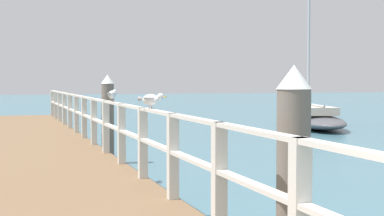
# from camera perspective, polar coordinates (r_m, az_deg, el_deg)

# --- Properties ---
(pier_deck) EXTENTS (2.69, 23.45, 0.48)m
(pier_deck) POSITION_cam_1_polar(r_m,az_deg,el_deg) (13.07, -14.82, -4.62)
(pier_deck) COLOR brown
(pier_deck) RESTS_ON ground_plane
(pier_railing) EXTENTS (0.12, 21.97, 1.01)m
(pier_railing) POSITION_cam_1_polar(r_m,az_deg,el_deg) (13.11, -9.33, -0.75)
(pier_railing) COLOR beige
(pier_railing) RESTS_ON pier_deck
(dock_piling_near) EXTENTS (0.29, 0.29, 2.00)m
(dock_piling_near) POSITION_cam_1_polar(r_m,az_deg,el_deg) (5.05, 9.62, -7.25)
(dock_piling_near) COLOR #6B6056
(dock_piling_near) RESTS_ON ground_plane
(dock_piling_far) EXTENTS (0.29, 0.29, 2.00)m
(dock_piling_far) POSITION_cam_1_polar(r_m,az_deg,el_deg) (13.61, -8.02, -1.02)
(dock_piling_far) COLOR #6B6056
(dock_piling_far) RESTS_ON ground_plane
(seagull_foreground) EXTENTS (0.30, 0.42, 0.21)m
(seagull_foreground) POSITION_cam_1_polar(r_m,az_deg,el_deg) (8.01, -3.90, 0.86)
(seagull_foreground) COLOR white
(seagull_foreground) RESTS_ON pier_railing
(seagull_background) EXTENTS (0.25, 0.45, 0.21)m
(seagull_background) POSITION_cam_1_polar(r_m,az_deg,el_deg) (10.87, -7.60, 1.31)
(seagull_background) COLOR white
(seagull_background) RESTS_ON pier_railing
(boat_0) EXTENTS (3.66, 6.98, 7.83)m
(boat_0) POSITION_cam_1_polar(r_m,az_deg,el_deg) (24.26, 11.23, -0.99)
(boat_0) COLOR #4C4C51
(boat_0) RESTS_ON ground_plane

